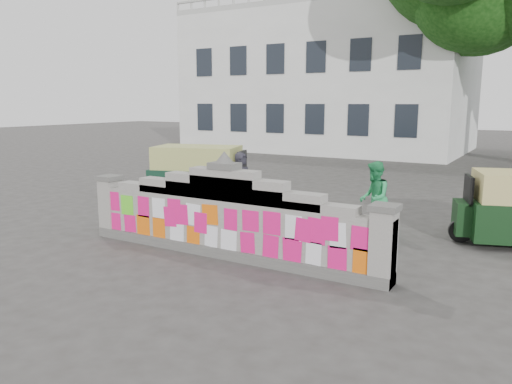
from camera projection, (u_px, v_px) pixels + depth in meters
The scene contains 7 objects.
ground at pixel (225, 256), 9.51m from camera, with size 100.00×100.00×0.00m, color #383533.
parapet_wall at pixel (225, 218), 9.37m from camera, with size 6.48×0.44×2.01m.
building at pixel (331, 84), 30.90m from camera, with size 16.00×10.00×8.90m.
cyclist_bike at pixel (243, 215), 10.90m from camera, with size 0.62×1.78×0.94m, color black.
cyclist_rider at pixel (243, 200), 10.84m from camera, with size 0.58×0.38×1.59m, color #222028.
pedestrian at pixel (374, 198), 10.99m from camera, with size 0.79×0.62×1.63m, color #2B9F5A.
rickshaw_left at pixel (200, 174), 14.37m from camera, with size 3.08×2.08×1.66m.
Camera 1 is at (5.17, -7.55, 2.90)m, focal length 35.00 mm.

